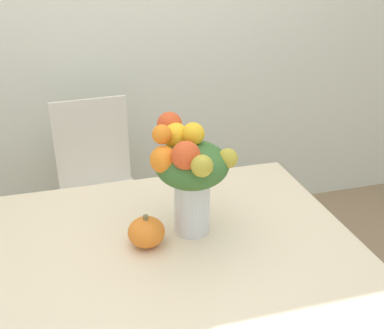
% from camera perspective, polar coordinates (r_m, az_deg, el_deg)
% --- Properties ---
extents(wall_back, '(8.00, 0.06, 2.70)m').
position_cam_1_polar(wall_back, '(2.68, -10.00, 18.39)').
color(wall_back, silver).
rests_on(wall_back, ground_plane).
extents(dining_table, '(1.30, 1.09, 0.74)m').
position_cam_1_polar(dining_table, '(1.63, -2.36, -13.05)').
color(dining_table, beige).
rests_on(dining_table, ground_plane).
extents(flower_vase, '(0.30, 0.32, 0.43)m').
position_cam_1_polar(flower_vase, '(1.55, -0.32, -0.91)').
color(flower_vase, silver).
rests_on(flower_vase, dining_table).
extents(pumpkin, '(0.13, 0.13, 0.12)m').
position_cam_1_polar(pumpkin, '(1.58, -5.81, -8.51)').
color(pumpkin, orange).
rests_on(pumpkin, dining_table).
extents(dining_chair_near_window, '(0.45, 0.45, 0.97)m').
position_cam_1_polar(dining_chair_near_window, '(2.47, -11.66, -3.11)').
color(dining_chair_near_window, silver).
rests_on(dining_chair_near_window, ground_plane).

